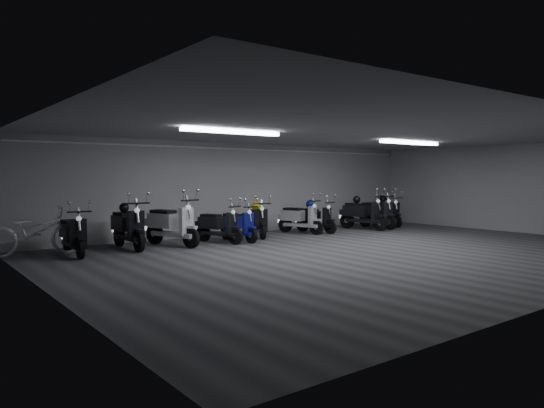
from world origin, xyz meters
TOP-DOWN VIEW (x-y plane):
  - floor at (0.00, 0.00)m, footprint 14.00×10.00m
  - ceiling at (0.00, 0.00)m, footprint 14.00×10.00m
  - back_wall at (0.00, 5.00)m, footprint 14.00×0.01m
  - left_wall at (-7.00, 0.00)m, footprint 0.01×10.00m
  - right_wall at (7.00, 0.00)m, footprint 0.01×10.00m
  - fluor_strip_left at (-3.00, 1.00)m, footprint 2.40×0.18m
  - fluor_strip_right at (3.00, 1.00)m, footprint 2.40×0.18m
  - conduit at (0.00, 4.92)m, footprint 13.60×0.05m
  - scooter_0 at (-5.62, 3.53)m, footprint 0.62×1.73m
  - scooter_1 at (-4.25, 3.77)m, footprint 0.64×1.93m
  - scooter_2 at (-3.15, 3.61)m, footprint 1.23×2.09m
  - scooter_3 at (-1.90, 3.40)m, footprint 1.08×1.75m
  - scooter_4 at (-1.29, 3.36)m, footprint 0.68×1.66m
  - scooter_5 at (-0.32, 3.83)m, footprint 1.13×1.78m
  - scooter_6 at (1.29, 3.78)m, footprint 1.06×1.81m
  - scooter_7 at (1.82, 3.65)m, footprint 0.87×1.70m
  - scooter_8 at (3.69, 3.39)m, footprint 1.01×1.99m
  - scooter_9 at (4.43, 3.42)m, footprint 0.81×1.92m
  - bicycle at (-6.32, 4.01)m, footprint 2.14×0.94m
  - scooter_10 at (5.27, 3.71)m, footprint 0.94×1.81m
  - helmet_0 at (1.77, 3.87)m, footprint 0.29×0.29m
  - helmet_1 at (3.64, 3.64)m, footprint 0.25×0.25m
  - helmet_2 at (5.32, 3.94)m, footprint 0.29×0.29m
  - helmet_3 at (-4.25, 4.04)m, footprint 0.24×0.24m
  - helmet_4 at (-0.24, 4.05)m, footprint 0.27×0.27m

SIDE VIEW (x-z plane):
  - floor at x=0.00m, z-range -0.01..0.00m
  - scooter_4 at x=-1.29m, z-range 0.00..1.21m
  - scooter_7 at x=1.82m, z-range 0.00..1.21m
  - scooter_3 at x=-1.90m, z-range 0.00..1.23m
  - scooter_5 at x=-0.32m, z-range 0.00..1.26m
  - scooter_0 at x=-5.62m, z-range 0.00..1.27m
  - scooter_6 at x=1.29m, z-range 0.00..1.28m
  - scooter_10 at x=5.27m, z-range 0.00..1.28m
  - bicycle at x=-6.32m, z-range 0.00..1.35m
  - scooter_9 at x=4.43m, z-range 0.00..1.39m
  - scooter_8 at x=3.69m, z-range 0.00..1.41m
  - scooter_1 at x=-4.25m, z-range 0.00..1.43m
  - scooter_2 at x=-3.15m, z-range 0.00..1.48m
  - helmet_0 at x=1.77m, z-range 0.75..1.04m
  - helmet_4 at x=-0.24m, z-range 0.78..1.04m
  - helmet_2 at x=5.32m, z-range 0.79..1.08m
  - helmet_1 at x=3.64m, z-range 0.87..1.12m
  - helmet_3 at x=-4.25m, z-range 0.89..1.13m
  - back_wall at x=0.00m, z-range 0.00..2.80m
  - left_wall at x=-7.00m, z-range 0.00..2.80m
  - right_wall at x=7.00m, z-range 0.00..2.80m
  - conduit at x=0.00m, z-range 2.59..2.65m
  - fluor_strip_left at x=-3.00m, z-range 2.70..2.78m
  - fluor_strip_right at x=3.00m, z-range 2.70..2.78m
  - ceiling at x=0.00m, z-range 2.80..2.81m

